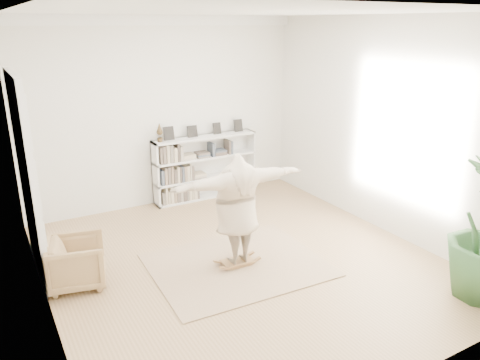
# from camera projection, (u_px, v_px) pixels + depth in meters

# --- Properties ---
(floor) EXTENTS (6.00, 6.00, 0.00)m
(floor) POSITION_uv_depth(u_px,v_px,m) (242.00, 261.00, 7.16)
(floor) COLOR olive
(floor) RESTS_ON ground
(room_shell) EXTENTS (6.00, 6.00, 6.00)m
(room_shell) POSITION_uv_depth(u_px,v_px,m) (161.00, 20.00, 8.46)
(room_shell) COLOR silver
(room_shell) RESTS_ON floor
(doors) EXTENTS (0.09, 1.78, 2.92)m
(doors) POSITION_uv_depth(u_px,v_px,m) (28.00, 179.00, 6.51)
(doors) COLOR white
(doors) RESTS_ON floor
(bookshelf) EXTENTS (2.20, 0.35, 1.64)m
(bookshelf) POSITION_uv_depth(u_px,v_px,m) (205.00, 168.00, 9.62)
(bookshelf) COLOR silver
(bookshelf) RESTS_ON floor
(armchair) EXTENTS (0.89, 0.88, 0.68)m
(armchair) POSITION_uv_depth(u_px,v_px,m) (77.00, 262.00, 6.42)
(armchair) COLOR tan
(armchair) RESTS_ON floor
(rug) EXTENTS (2.58, 2.10, 0.02)m
(rug) POSITION_uv_depth(u_px,v_px,m) (237.00, 265.00, 7.02)
(rug) COLOR tan
(rug) RESTS_ON floor
(rocker_board) EXTENTS (0.48, 0.30, 0.10)m
(rocker_board) POSITION_uv_depth(u_px,v_px,m) (237.00, 262.00, 7.01)
(rocker_board) COLOR brown
(rocker_board) RESTS_ON rug
(person) EXTENTS (2.08, 0.64, 1.67)m
(person) POSITION_uv_depth(u_px,v_px,m) (237.00, 206.00, 6.72)
(person) COLOR #BBA78C
(person) RESTS_ON rocker_board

